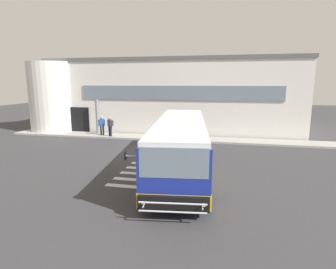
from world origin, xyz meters
TOP-DOWN VIEW (x-y plane):
  - ground_plane at (0.00, 0.00)m, footprint 80.00×90.00m
  - bay_paint_stripes at (2.00, -4.20)m, footprint 4.40×3.96m
  - terminal_building at (-0.69, 11.65)m, footprint 25.19×13.80m
  - boarding_curb at (0.00, 4.80)m, footprint 27.39×2.00m
  - entry_support_column at (-6.16, 5.40)m, footprint 0.28×0.28m
  - bus_main_foreground at (2.80, -2.95)m, footprint 3.96×12.08m
  - passenger_near_column at (-5.36, 4.58)m, footprint 0.56×0.33m
  - passenger_by_doorway at (-4.44, 4.27)m, footprint 0.55×0.47m

SIDE VIEW (x-z plane):
  - ground_plane at x=0.00m, z-range -0.02..0.00m
  - bay_paint_stripes at x=2.00m, z-range 0.00..0.01m
  - boarding_curb at x=0.00m, z-range 0.00..0.15m
  - passenger_near_column at x=-5.36m, z-range 0.24..1.92m
  - passenger_by_doorway at x=-4.44m, z-range 0.28..1.95m
  - bus_main_foreground at x=2.80m, z-range -0.01..2.69m
  - entry_support_column at x=-6.16m, z-range 0.15..3.17m
  - terminal_building at x=-0.69m, z-range -0.01..6.83m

